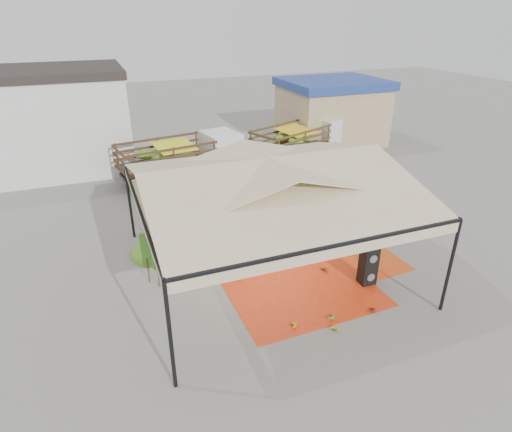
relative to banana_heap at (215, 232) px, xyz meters
name	(u,v)px	position (x,y,z in m)	size (l,w,h in m)	color
ground	(266,268)	(1.24, -2.03, -0.66)	(90.00, 90.00, 0.00)	slate
canopy_tent	(267,179)	(1.24, -2.03, 2.64)	(8.10, 8.10, 4.00)	black
building_tan	(331,111)	(11.24, 10.97, 1.41)	(6.30, 5.30, 4.10)	tan
tarp_left	(297,284)	(1.81, -3.29, -0.66)	(4.64, 4.42, 0.01)	red
tarp_right	(329,253)	(3.80, -1.95, -0.66)	(4.20, 4.41, 0.01)	#E54515
banana_heap	(215,232)	(0.00, 0.00, 0.00)	(6.19, 5.09, 1.33)	#406E17
hand_yellow_a	(291,324)	(0.72, -5.13, -0.58)	(0.38, 0.31, 0.17)	gold
hand_yellow_b	(333,329)	(1.71, -5.73, -0.57)	(0.40, 0.33, 0.18)	#AF8D23
hand_red_a	(370,309)	(3.21, -5.36, -0.58)	(0.39, 0.32, 0.18)	#602E16
hand_red_b	(323,270)	(2.94, -2.96, -0.57)	(0.39, 0.32, 0.18)	#582F14
hand_green	(329,315)	(1.92, -5.17, -0.57)	(0.41, 0.34, 0.19)	#437718
hanging_bunches	(285,192)	(2.02, -1.74, 1.96)	(4.74, 0.24, 0.20)	#377518
speaker_stack	(368,265)	(3.96, -4.04, 0.03)	(0.51, 0.45, 1.38)	black
banana_leaves	(158,285)	(-2.46, -1.71, -0.66)	(0.96, 1.36, 3.70)	#3B7B20
vendor	(238,206)	(1.51, 1.67, 0.08)	(0.54, 0.36, 1.48)	gray
truck_left	(186,154)	(0.70, 7.67, 0.68)	(6.64, 3.29, 2.18)	#4F2B1A
truck_right	(302,137)	(7.88, 8.44, 0.66)	(6.58, 4.38, 2.14)	#51371B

